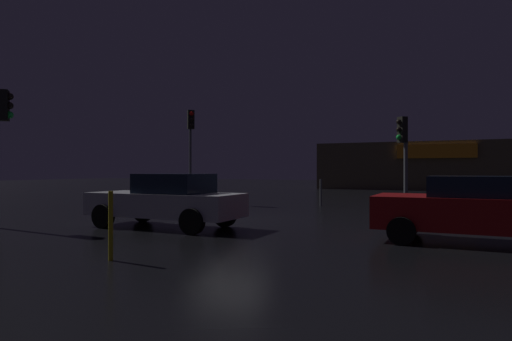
% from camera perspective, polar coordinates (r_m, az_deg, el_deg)
% --- Properties ---
extents(ground_plane, '(120.00, 120.00, 0.00)m').
position_cam_1_polar(ground_plane, '(14.30, -3.59, -6.48)').
color(ground_plane, black).
extents(store_building, '(19.65, 6.90, 4.02)m').
position_cam_1_polar(store_building, '(40.74, 22.73, 0.55)').
color(store_building, brown).
rests_on(store_building, ground).
extents(traffic_signal_main, '(0.42, 0.42, 3.67)m').
position_cam_1_polar(traffic_signal_main, '(17.53, 18.87, 3.21)').
color(traffic_signal_main, '#595B60').
rests_on(traffic_signal_main, ground).
extents(traffic_signal_opposite, '(0.43, 0.42, 3.88)m').
position_cam_1_polar(traffic_signal_opposite, '(14.12, -30.58, 4.62)').
color(traffic_signal_opposite, '#595B60').
rests_on(traffic_signal_opposite, ground).
extents(traffic_signal_cross_left, '(0.42, 0.43, 4.58)m').
position_cam_1_polar(traffic_signal_cross_left, '(21.50, -8.61, 4.68)').
color(traffic_signal_cross_left, '#595B60').
rests_on(traffic_signal_cross_left, ground).
extents(car_near, '(4.53, 2.01, 1.52)m').
position_cam_1_polar(car_near, '(12.47, -11.67, -3.87)').
color(car_near, '#B7B7BF').
rests_on(car_near, ground).
extents(car_crossing, '(4.06, 2.16, 1.49)m').
position_cam_1_polar(car_crossing, '(10.74, 26.33, -4.52)').
color(car_crossing, '#A51414').
rests_on(car_crossing, ground).
extents(bollard_kerb_a, '(0.08, 0.08, 1.24)m').
position_cam_1_polar(bollard_kerb_a, '(8.20, -18.63, -6.93)').
color(bollard_kerb_a, gold).
rests_on(bollard_kerb_a, ground).
extents(bollard_kerb_b, '(0.10, 0.10, 1.22)m').
position_cam_1_polar(bollard_kerb_b, '(20.19, 8.55, -2.86)').
color(bollard_kerb_b, '#595B60').
rests_on(bollard_kerb_b, ground).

